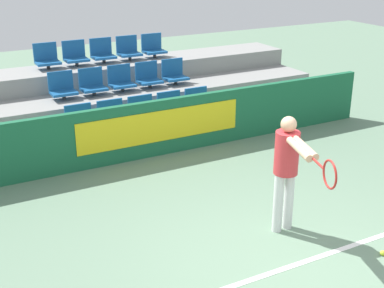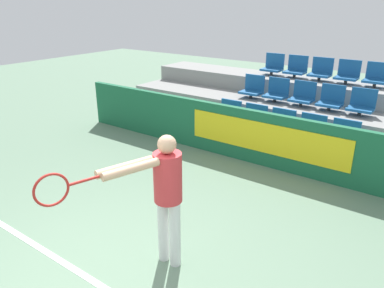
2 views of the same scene
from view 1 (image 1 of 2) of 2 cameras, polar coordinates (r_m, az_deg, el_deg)
ground_plane at (r=6.71m, az=11.44°, el=-12.62°), size 30.00×30.00×0.00m
court_baseline at (r=6.73m, az=11.23°, el=-12.43°), size 5.07×0.08×0.01m
barrier_wall at (r=9.55m, az=-3.56°, el=1.75°), size 9.09×0.14×1.02m
bleacher_tier_front at (r=10.19m, az=-4.97°, el=1.04°), size 8.69×1.06×0.38m
bleacher_tier_middle at (r=11.06m, az=-7.21°, el=3.63°), size 8.69×1.06×0.75m
bleacher_tier_back at (r=11.97m, az=-9.11°, el=5.82°), size 8.69×1.06×1.13m
stadium_chair_0 at (r=9.79m, az=-11.83°, el=2.33°), size 0.49×0.38×0.52m
stadium_chair_1 at (r=9.96m, az=-8.52°, el=2.88°), size 0.49×0.38×0.52m
stadium_chair_2 at (r=10.16m, az=-5.33°, el=3.40°), size 0.49×0.38×0.52m
stadium_chair_3 at (r=10.40m, az=-2.27°, el=3.89°), size 0.49×0.38×0.52m
stadium_chair_4 at (r=10.67m, az=0.65°, el=4.35°), size 0.49×0.38×0.52m
stadium_chair_5 at (r=10.67m, az=-13.67°, el=5.86°), size 0.49×0.38×0.52m
stadium_chair_6 at (r=10.82m, az=-10.58°, el=6.32°), size 0.49×0.38×0.52m
stadium_chair_7 at (r=11.01m, az=-7.58°, el=6.75°), size 0.49×0.38×0.52m
stadium_chair_8 at (r=11.23m, az=-4.69°, el=7.14°), size 0.49×0.38×0.52m
stadium_chair_9 at (r=11.48m, az=-1.91°, el=7.51°), size 0.49×0.38×0.52m
stadium_chair_10 at (r=11.59m, az=-15.23°, el=8.83°), size 0.49×0.38×0.52m
stadium_chair_11 at (r=11.73m, az=-12.35°, el=9.23°), size 0.49×0.38×0.52m
stadium_chair_12 at (r=11.91m, az=-9.54°, el=9.60°), size 0.49×0.38×0.52m
stadium_chair_13 at (r=12.11m, az=-6.80°, el=9.93°), size 0.49×0.38×0.52m
stadium_chair_14 at (r=12.34m, az=-4.16°, el=10.23°), size 0.49×0.38×0.52m
tennis_player at (r=6.92m, az=10.23°, el=-2.11°), size 0.57×1.49×1.60m
tennis_ball at (r=7.15m, az=19.67°, el=-10.89°), size 0.07×0.07×0.07m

